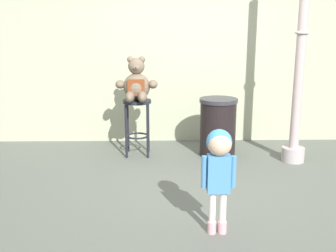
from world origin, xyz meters
name	(u,v)px	position (x,y,z in m)	size (l,w,h in m)	color
ground_plane	(203,191)	(0.00, 0.00, 0.00)	(24.00, 24.00, 0.00)	#585D55
building_wall	(190,19)	(0.00, 2.07, 1.77)	(7.85, 0.30, 3.55)	#A9AF8E
bar_stool_with_teddy	(137,116)	(-0.74, 1.25, 0.52)	(0.37, 0.37, 0.74)	black
teddy_bear	(137,85)	(-0.74, 1.22, 0.95)	(0.54, 0.48, 0.56)	#6E5E4B
child_walking	(219,159)	(0.03, -0.88, 0.64)	(0.28, 0.22, 0.88)	#D6A0A7
trash_bin	(218,127)	(0.32, 1.21, 0.38)	(0.49, 0.49, 0.76)	black
lamppost	(299,76)	(1.25, 0.94, 1.09)	(0.28, 0.28, 2.75)	#AAA09F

